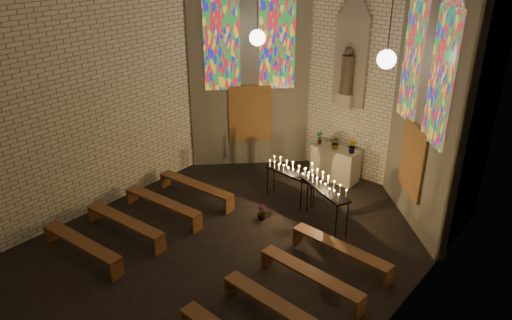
{
  "coord_description": "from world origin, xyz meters",
  "views": [
    {
      "loc": [
        6.76,
        -6.43,
        6.93
      ],
      "look_at": [
        0.04,
        1.7,
        1.98
      ],
      "focal_mm": 35.0,
      "sensor_mm": 36.0,
      "label": 1
    }
  ],
  "objects_px": {
    "altar": "(335,164)",
    "votive_stand_right": "(324,185)",
    "aisle_flower_pot": "(262,212)",
    "votive_stand_left": "(291,170)"
  },
  "relations": [
    {
      "from": "votive_stand_right",
      "to": "votive_stand_left",
      "type": "bearing_deg",
      "value": -171.75
    },
    {
      "from": "votive_stand_left",
      "to": "votive_stand_right",
      "type": "distance_m",
      "value": 1.36
    },
    {
      "from": "aisle_flower_pot",
      "to": "altar",
      "type": "bearing_deg",
      "value": 86.08
    },
    {
      "from": "votive_stand_left",
      "to": "aisle_flower_pot",
      "type": "bearing_deg",
      "value": -86.57
    },
    {
      "from": "aisle_flower_pot",
      "to": "votive_stand_right",
      "type": "bearing_deg",
      "value": 33.96
    },
    {
      "from": "altar",
      "to": "votive_stand_right",
      "type": "distance_m",
      "value": 2.63
    },
    {
      "from": "votive_stand_left",
      "to": "altar",
      "type": "bearing_deg",
      "value": 86.49
    },
    {
      "from": "votive_stand_left",
      "to": "votive_stand_right",
      "type": "height_order",
      "value": "votive_stand_right"
    },
    {
      "from": "altar",
      "to": "votive_stand_right",
      "type": "relative_size",
      "value": 0.8
    },
    {
      "from": "altar",
      "to": "votive_stand_right",
      "type": "height_order",
      "value": "votive_stand_right"
    }
  ]
}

